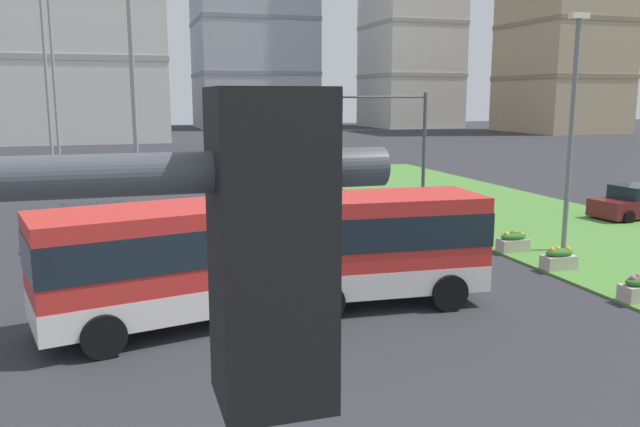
{
  "coord_description": "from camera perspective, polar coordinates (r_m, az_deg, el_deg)",
  "views": [
    {
      "loc": [
        -5.07,
        -4.54,
        5.64
      ],
      "look_at": [
        0.56,
        13.61,
        2.2
      ],
      "focal_mm": 36.33,
      "sensor_mm": 36.0,
      "label": 1
    }
  ],
  "objects": [
    {
      "name": "car_maroon_sedan",
      "position": [
        33.66,
        26.15,
        0.85
      ],
      "size": [
        4.57,
        2.41,
        1.58
      ],
      "color": "maroon",
      "rests_on": "ground"
    },
    {
      "name": "flower_planter_3",
      "position": [
        20.05,
        26.38,
        -5.91
      ],
      "size": [
        1.1,
        0.56,
        0.74
      ],
      "color": "#B7AD9E",
      "rests_on": "grass_median"
    },
    {
      "name": "articulated_bus",
      "position": [
        16.86,
        -4.2,
        -3.44
      ],
      "size": [
        12.04,
        3.81,
        3.0
      ],
      "color": "red",
      "rests_on": "ground"
    },
    {
      "name": "flower_planter_5",
      "position": [
        24.65,
        16.64,
        -2.39
      ],
      "size": [
        1.1,
        0.56,
        0.74
      ],
      "color": "#B7AD9E",
      "rests_on": "grass_median"
    },
    {
      "name": "traffic_light_far_right",
      "position": [
        29.03,
        6.51,
        7.07
      ],
      "size": [
        4.47,
        0.28,
        5.83
      ],
      "color": "#474C51",
      "rests_on": "ground"
    },
    {
      "name": "flower_planter_4",
      "position": [
        22.6,
        20.3,
        -3.73
      ],
      "size": [
        1.1,
        0.56,
        0.74
      ],
      "color": "#B7AD9E",
      "rests_on": "grass_median"
    },
    {
      "name": "apartment_tower_centre",
      "position": [
        121.69,
        -5.98,
        16.24
      ],
      "size": [
        20.35,
        19.32,
        36.83
      ],
      "color": "#9EA3AD",
      "rests_on": "ground"
    },
    {
      "name": "car_white_van",
      "position": [
        26.25,
        -19.05,
        -1.04
      ],
      "size": [
        4.45,
        2.13,
        1.58
      ],
      "color": "silver",
      "rests_on": "ground"
    },
    {
      "name": "streetlight_median",
      "position": [
        24.93,
        21.3,
        7.38
      ],
      "size": [
        0.7,
        0.28,
        8.5
      ],
      "color": "slate",
      "rests_on": "ground"
    }
  ]
}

